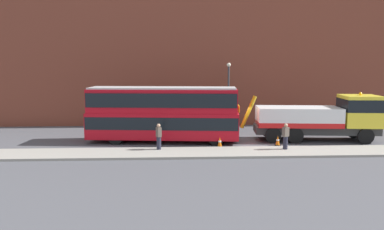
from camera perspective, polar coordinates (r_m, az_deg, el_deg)
name	(u,v)px	position (r m, az deg, el deg)	size (l,w,h in m)	color
ground_plane	(245,140)	(28.79, 8.09, -3.80)	(120.00, 120.00, 0.00)	#4C4C51
near_kerb	(257,152)	(24.76, 9.90, -5.56)	(60.00, 2.80, 0.15)	gray
building_facade	(231,39)	(35.92, 6.00, 11.44)	(60.00, 1.50, 16.00)	brown
recovery_tow_truck	(322,117)	(29.72, 19.13, -0.35)	(10.23, 3.48, 3.67)	#2D2D2D
double_decker_bus	(163,112)	(27.60, -4.44, 0.45)	(11.19, 3.59, 4.06)	#B70C19
pedestrian_onlooker	(159,137)	(24.75, -5.07, -3.32)	(0.41, 0.47, 1.71)	#232333
pedestrian_bystander	(286,137)	(25.48, 14.02, -3.21)	(0.48, 0.42, 1.71)	#232333
traffic_cone_near_bus	(220,142)	(26.21, 4.23, -4.13)	(0.36, 0.36, 0.72)	orange
traffic_cone_midway	(278,141)	(27.29, 12.88, -3.83)	(0.36, 0.36, 0.72)	orange
street_lamp	(228,90)	(33.67, 5.56, 3.87)	(0.36, 0.36, 5.83)	#38383D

